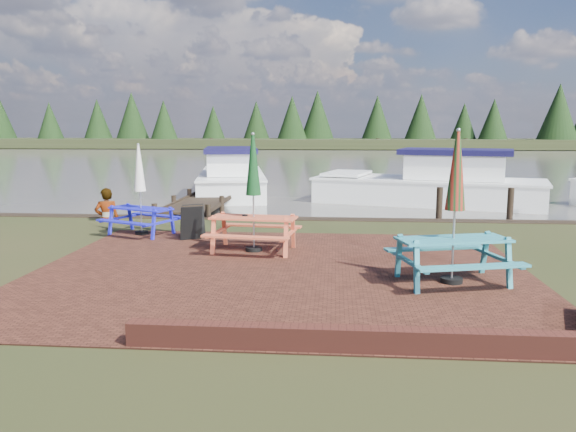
# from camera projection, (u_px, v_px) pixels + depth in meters

# --- Properties ---
(ground) EXTENTS (120.00, 120.00, 0.00)m
(ground) POSITION_uv_depth(u_px,v_px,m) (275.00, 287.00, 9.25)
(ground) COLOR black
(ground) RESTS_ON ground
(paving) EXTENTS (9.00, 7.50, 0.02)m
(paving) POSITION_uv_depth(u_px,v_px,m) (280.00, 271.00, 10.24)
(paving) COLOR #381A11
(paving) RESTS_ON ground
(brick_wall) EXTENTS (6.21, 1.79, 0.30)m
(brick_wall) POSITION_uv_depth(u_px,v_px,m) (432.00, 336.00, 6.68)
(brick_wall) COLOR #4C1E16
(brick_wall) RESTS_ON ground
(water) EXTENTS (120.00, 60.00, 0.02)m
(water) POSITION_uv_depth(u_px,v_px,m) (323.00, 160.00, 45.67)
(water) COLOR #47453D
(water) RESTS_ON ground
(far_treeline) EXTENTS (120.00, 10.00, 8.10)m
(far_treeline) POSITION_uv_depth(u_px,v_px,m) (328.00, 122.00, 73.70)
(far_treeline) COLOR black
(far_treeline) RESTS_ON ground
(picnic_table_teal) EXTENTS (2.21, 2.06, 2.57)m
(picnic_table_teal) POSITION_uv_depth(u_px,v_px,m) (454.00, 231.00, 9.34)
(picnic_table_teal) COLOR teal
(picnic_table_teal) RESTS_ON ground
(picnic_table_red) EXTENTS (1.96, 1.79, 2.48)m
(picnic_table_red) POSITION_uv_depth(u_px,v_px,m) (254.00, 211.00, 11.77)
(picnic_table_red) COLOR #D85937
(picnic_table_red) RESTS_ON ground
(picnic_table_blue) EXTENTS (2.02, 1.93, 2.20)m
(picnic_table_blue) POSITION_uv_depth(u_px,v_px,m) (141.00, 204.00, 13.67)
(picnic_table_blue) COLOR #1A1AC6
(picnic_table_blue) RESTS_ON ground
(chalkboard) EXTENTS (0.53, 0.69, 0.81)m
(chalkboard) POSITION_uv_depth(u_px,v_px,m) (193.00, 222.00, 13.10)
(chalkboard) COLOR black
(chalkboard) RESTS_ON ground
(jetty) EXTENTS (1.76, 9.08, 1.00)m
(jetty) POSITION_uv_depth(u_px,v_px,m) (213.00, 196.00, 20.62)
(jetty) COLOR black
(jetty) RESTS_ON ground
(boat_jetty) EXTENTS (3.88, 7.87, 2.18)m
(boat_jetty) POSITION_uv_depth(u_px,v_px,m) (232.00, 180.00, 23.42)
(boat_jetty) COLOR white
(boat_jetty) RESTS_ON ground
(boat_near) EXTENTS (8.69, 5.06, 2.22)m
(boat_near) POSITION_uv_depth(u_px,v_px,m) (432.00, 186.00, 20.62)
(boat_near) COLOR white
(boat_near) RESTS_ON ground
(person) EXTENTS (0.77, 0.63, 1.84)m
(person) POSITION_uv_depth(u_px,v_px,m) (106.00, 188.00, 15.70)
(person) COLOR gray
(person) RESTS_ON ground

